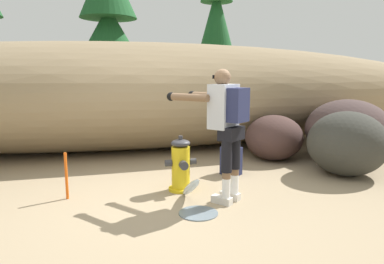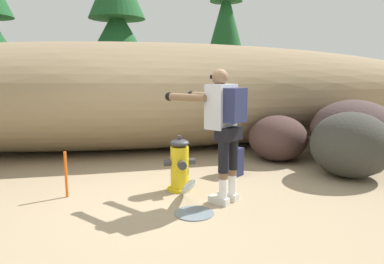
{
  "view_description": "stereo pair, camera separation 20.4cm",
  "coord_description": "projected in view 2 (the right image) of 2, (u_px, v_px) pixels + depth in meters",
  "views": [
    {
      "loc": [
        -0.93,
        -4.17,
        1.56
      ],
      "look_at": [
        0.38,
        0.65,
        0.75
      ],
      "focal_mm": 33.06,
      "sensor_mm": 36.0,
      "label": 1
    },
    {
      "loc": [
        -0.74,
        -4.22,
        1.56
      ],
      "look_at": [
        0.38,
        0.65,
        0.75
      ],
      "focal_mm": 33.06,
      "sensor_mm": 36.0,
      "label": 2
    }
  ],
  "objects": [
    {
      "name": "survey_stake",
      "position": [
        66.0,
        175.0,
        4.52
      ],
      "size": [
        0.04,
        0.04,
        0.6
      ],
      "primitive_type": "cylinder",
      "color": "#E55914",
      "rests_on": "ground_plane"
    },
    {
      "name": "pine_tree_center",
      "position": [
        226.0,
        15.0,
        12.96
      ],
      "size": [
        1.83,
        1.83,
        6.99
      ],
      "color": "#47331E",
      "rests_on": "ground_plane"
    },
    {
      "name": "boulder_small",
      "position": [
        278.0,
        138.0,
        6.46
      ],
      "size": [
        1.38,
        1.37,
        0.83
      ],
      "primitive_type": "ellipsoid",
      "rotation": [
        0.0,
        0.0,
        5.09
      ],
      "color": "#432E2A",
      "rests_on": "ground_plane"
    },
    {
      "name": "ground_plane",
      "position": [
        174.0,
        201.0,
        4.48
      ],
      "size": [
        56.0,
        56.0,
        0.04
      ],
      "primitive_type": "cube",
      "color": "#998466"
    },
    {
      "name": "boulder_mid",
      "position": [
        351.0,
        145.0,
        5.4
      ],
      "size": [
        1.36,
        1.37,
        1.01
      ],
      "primitive_type": "ellipsoid",
      "rotation": [
        0.0,
        0.0,
        4.57
      ],
      "color": "#34342E",
      "rests_on": "ground_plane"
    },
    {
      "name": "boulder_large",
      "position": [
        353.0,
        131.0,
        6.4
      ],
      "size": [
        2.14,
        2.13,
        1.12
      ],
      "primitive_type": "ellipsoid",
      "rotation": [
        0.0,
        0.0,
        3.77
      ],
      "color": "#463533",
      "rests_on": "ground_plane"
    },
    {
      "name": "pine_tree_left",
      "position": [
        117.0,
        30.0,
        10.33
      ],
      "size": [
        2.53,
        2.53,
        5.03
      ],
      "color": "#47331E",
      "rests_on": "ground_plane"
    },
    {
      "name": "dirt_embankment",
      "position": [
        146.0,
        96.0,
        7.58
      ],
      "size": [
        16.61,
        3.2,
        2.24
      ],
      "primitive_type": "ellipsoid",
      "color": "#897556",
      "rests_on": "ground_plane"
    },
    {
      "name": "hydrant_water_jet",
      "position": [
        189.0,
        193.0,
        4.24
      ],
      "size": [
        0.45,
        0.94,
        0.47
      ],
      "color": "silver",
      "rests_on": "ground_plane"
    },
    {
      "name": "spare_backpack",
      "position": [
        232.0,
        161.0,
        5.55
      ],
      "size": [
        0.36,
        0.36,
        0.47
      ],
      "rotation": [
        0.0,
        0.0,
        3.81
      ],
      "color": "#23284C",
      "rests_on": "ground_plane"
    },
    {
      "name": "fire_hydrant",
      "position": [
        180.0,
        166.0,
        4.78
      ],
      "size": [
        0.43,
        0.38,
        0.76
      ],
      "color": "gold",
      "rests_on": "ground_plane"
    },
    {
      "name": "utility_worker",
      "position": [
        222.0,
        119.0,
        4.25
      ],
      "size": [
        0.91,
        1.0,
        1.63
      ],
      "rotation": [
        0.0,
        0.0,
        2.23
      ],
      "color": "beige",
      "rests_on": "ground_plane"
    }
  ]
}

